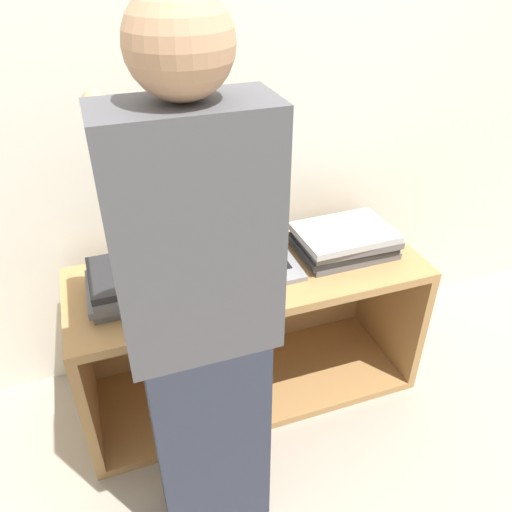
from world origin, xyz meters
The scene contains 8 objects.
ground_plane centered at (0.00, 0.00, 0.00)m, with size 12.00×12.00×0.00m, color #9E9384.
wall_back centered at (0.00, 0.63, 1.20)m, with size 8.00×0.05×2.40m.
cart centered at (0.00, 0.33, 0.32)m, with size 1.40×0.53×0.64m.
laptop_open centered at (0.00, 0.33, 0.69)m, with size 0.38×0.39×0.27m.
laptop_stack_left centered at (-0.41, 0.26, 0.69)m, with size 0.40×0.29×0.11m.
laptop_stack_right centered at (0.41, 0.27, 0.69)m, with size 0.40×0.28×0.11m.
person centered at (-0.31, -0.24, 0.85)m, with size 0.40×0.53×1.68m.
inventory_tag centered at (-0.41, 0.20, 0.75)m, with size 0.06×0.02×0.01m.
Camera 1 is at (-0.50, -1.25, 1.75)m, focal length 35.00 mm.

